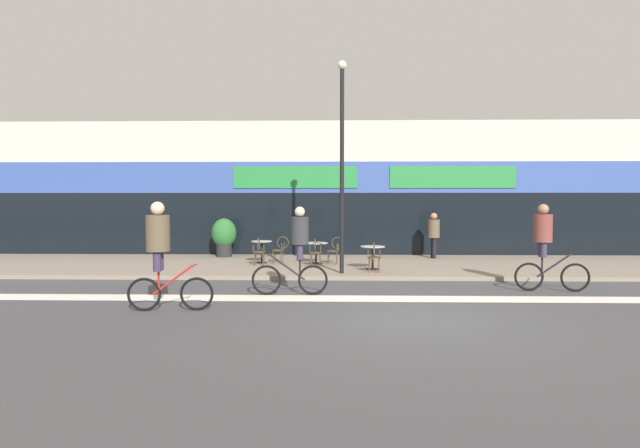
% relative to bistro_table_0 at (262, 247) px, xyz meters
% --- Properties ---
extents(ground_plane, '(120.00, 120.00, 0.00)m').
position_rel_bistro_table_0_xyz_m(ground_plane, '(3.96, -7.36, -0.65)').
color(ground_plane, '#424244').
extents(sidewalk_slab, '(40.00, 5.50, 0.12)m').
position_rel_bistro_table_0_xyz_m(sidewalk_slab, '(3.96, -0.11, -0.59)').
color(sidewalk_slab, gray).
rests_on(sidewalk_slab, ground).
extents(storefront_facade, '(40.00, 4.06, 5.29)m').
position_rel_bistro_table_0_xyz_m(storefront_facade, '(3.96, 4.60, 1.98)').
color(storefront_facade, beige).
rests_on(storefront_facade, ground).
extents(bike_lane_stripe, '(36.00, 0.70, 0.01)m').
position_rel_bistro_table_0_xyz_m(bike_lane_stripe, '(3.96, -5.39, -0.65)').
color(bike_lane_stripe, silver).
rests_on(bike_lane_stripe, ground).
extents(bistro_table_0, '(0.70, 0.70, 0.75)m').
position_rel_bistro_table_0_xyz_m(bistro_table_0, '(0.00, 0.00, 0.00)').
color(bistro_table_0, black).
rests_on(bistro_table_0, sidewalk_slab).
extents(bistro_table_1, '(0.79, 0.79, 0.71)m').
position_rel_bistro_table_0_xyz_m(bistro_table_1, '(1.84, -0.18, -0.02)').
color(bistro_table_1, black).
rests_on(bistro_table_1, sidewalk_slab).
extents(bistro_table_2, '(0.75, 0.75, 0.71)m').
position_rel_bistro_table_0_xyz_m(bistro_table_2, '(3.61, -1.48, -0.02)').
color(bistro_table_2, black).
rests_on(bistro_table_2, sidewalk_slab).
extents(cafe_chair_0_near, '(0.41, 0.58, 0.90)m').
position_rel_bistro_table_0_xyz_m(cafe_chair_0_near, '(0.00, -0.63, -0.01)').
color(cafe_chair_0_near, '#4C3823').
rests_on(cafe_chair_0_near, sidewalk_slab).
extents(cafe_chair_0_side, '(0.60, 0.45, 0.90)m').
position_rel_bistro_table_0_xyz_m(cafe_chair_0_side, '(0.63, -0.01, -0.01)').
color(cafe_chair_0_side, '#4C3823').
rests_on(cafe_chair_0_side, sidewalk_slab).
extents(cafe_chair_1_near, '(0.40, 0.57, 0.90)m').
position_rel_bistro_table_0_xyz_m(cafe_chair_1_near, '(1.84, -0.80, -0.01)').
color(cafe_chair_1_near, '#4C3823').
rests_on(cafe_chair_1_near, sidewalk_slab).
extents(cafe_chair_1_side, '(0.59, 0.43, 0.90)m').
position_rel_bistro_table_0_xyz_m(cafe_chair_1_side, '(2.46, -0.18, -0.01)').
color(cafe_chair_1_side, '#4C3823').
rests_on(cafe_chair_1_side, sidewalk_slab).
extents(cafe_chair_2_near, '(0.45, 0.60, 0.90)m').
position_rel_bistro_table_0_xyz_m(cafe_chair_2_near, '(3.60, -2.10, -0.01)').
color(cafe_chair_2_near, '#4C3823').
rests_on(cafe_chair_2_near, sidewalk_slab).
extents(planter_pot, '(0.92, 0.92, 1.44)m').
position_rel_bistro_table_0_xyz_m(planter_pot, '(-1.67, 1.84, 0.26)').
color(planter_pot, '#232326').
rests_on(planter_pot, sidewalk_slab).
extents(lamp_post, '(0.26, 0.26, 6.09)m').
position_rel_bistro_table_0_xyz_m(lamp_post, '(2.65, -2.27, 2.93)').
color(lamp_post, black).
rests_on(lamp_post, sidewalk_slab).
extents(cyclist_0, '(1.79, 0.55, 2.15)m').
position_rel_bistro_table_0_xyz_m(cyclist_0, '(7.60, -4.34, 0.59)').
color(cyclist_0, black).
rests_on(cyclist_0, ground).
extents(cyclist_1, '(1.80, 0.49, 2.09)m').
position_rel_bistro_table_0_xyz_m(cyclist_1, '(1.54, -4.96, 0.52)').
color(cyclist_1, black).
rests_on(cyclist_1, ground).
extents(cyclist_2, '(1.73, 0.55, 2.21)m').
position_rel_bistro_table_0_xyz_m(cyclist_2, '(-1.08, -6.73, 0.66)').
color(cyclist_2, black).
rests_on(cyclist_2, ground).
extents(pedestrian_near_end, '(0.47, 0.47, 1.65)m').
position_rel_bistro_table_0_xyz_m(pedestrian_near_end, '(6.07, 1.55, 0.45)').
color(pedestrian_near_end, black).
rests_on(pedestrian_near_end, sidewalk_slab).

